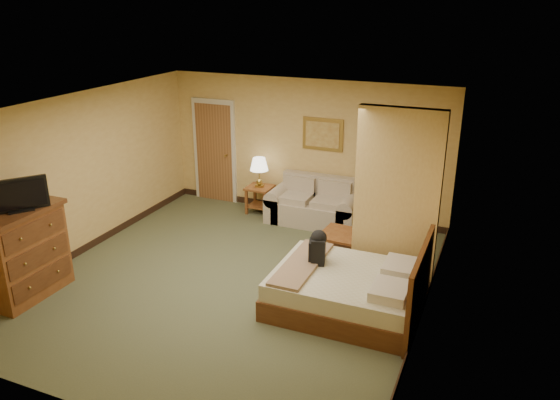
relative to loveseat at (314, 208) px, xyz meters
The scene contains 17 objects.
floor 2.61m from the loveseat, 97.60° to the right, with size 6.00×6.00×0.00m, color #4E5436.
ceiling 3.48m from the loveseat, 97.60° to the right, with size 6.00×6.00×0.00m, color white.
back_wall 1.16m from the loveseat, 128.74° to the left, with size 5.50×0.02×2.60m, color tan.
left_wall 4.15m from the loveseat, 140.25° to the right, with size 0.02×6.00×2.60m, color tan.
right_wall 3.67m from the loveseat, 46.90° to the right, with size 0.02×6.00×2.60m, color tan.
partition 2.65m from the loveseat, 42.36° to the right, with size 1.20×0.15×2.60m, color tan.
door 2.45m from the loveseat, behind, with size 0.94×0.16×2.10m.
baseboard 0.58m from the loveseat, 129.40° to the left, with size 5.50×0.02×0.12m, color black.
loveseat is the anchor object (origin of this frame).
side_table 1.15m from the loveseat, behind, with size 0.48×0.48×0.53m.
table_lamp 1.34m from the loveseat, behind, with size 0.35×0.35×0.58m.
coffee_table 1.53m from the loveseat, 53.12° to the right, with size 0.72×0.72×0.43m.
wall_picture 1.38m from the loveseat, 90.00° to the left, with size 0.78×0.04×0.60m.
dresser 4.97m from the loveseat, 124.68° to the right, with size 0.64×1.22×1.30m.
tv 5.05m from the loveseat, 123.72° to the right, with size 0.48×0.63×0.45m.
bed 3.05m from the loveseat, 61.06° to the right, with size 1.96×1.66×1.07m.
backpack 2.73m from the loveseat, 69.24° to the right, with size 0.25×0.32×0.48m.
Camera 1 is at (3.45, -6.39, 3.98)m, focal length 35.00 mm.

